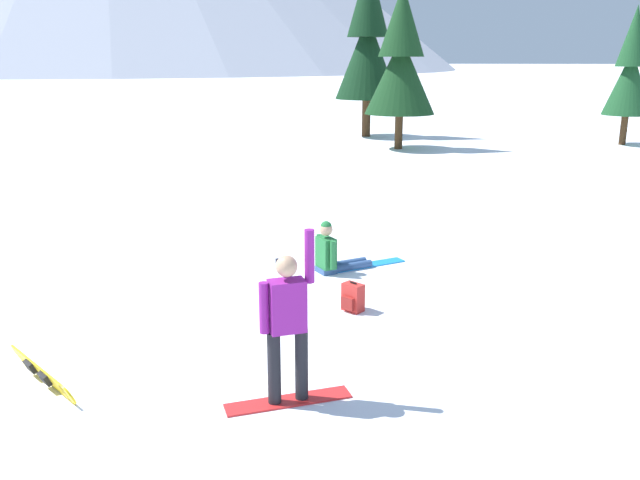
% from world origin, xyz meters
% --- Properties ---
extents(ground_plane, '(800.00, 800.00, 0.00)m').
position_xyz_m(ground_plane, '(0.00, 0.00, 0.00)').
color(ground_plane, white).
extents(snowboarder_foreground, '(1.44, 0.87, 2.02)m').
position_xyz_m(snowboarder_foreground, '(3.01, -1.20, 0.96)').
color(snowboarder_foreground, red).
rests_on(snowboarder_foreground, ground_plane).
extents(snowboarder_midground, '(1.66, 1.34, 0.97)m').
position_xyz_m(snowboarder_midground, '(3.02, 3.68, 0.34)').
color(snowboarder_midground, '#335184').
rests_on(snowboarder_midground, ground_plane).
extents(loose_snowboard_near_right, '(1.46, 1.22, 0.27)m').
position_xyz_m(loose_snowboard_near_right, '(-0.04, -1.13, 0.14)').
color(loose_snowboard_near_right, yellow).
rests_on(loose_snowboard_near_right, ground_plane).
extents(backpack_red, '(0.38, 0.37, 0.47)m').
position_xyz_m(backpack_red, '(3.51, 1.73, 0.21)').
color(backpack_red, red).
rests_on(backpack_red, ground_plane).
extents(pine_tree_broad, '(2.95, 2.95, 6.73)m').
position_xyz_m(pine_tree_broad, '(3.95, 20.95, 3.67)').
color(pine_tree_broad, '#472D19').
rests_on(pine_tree_broad, ground_plane).
extents(pine_tree_short, '(3.07, 3.07, 8.34)m').
position_xyz_m(pine_tree_short, '(2.29, 25.42, 4.55)').
color(pine_tree_short, '#472D19').
rests_on(pine_tree_short, ground_plane).
extents(pine_tree_young, '(2.07, 2.07, 6.00)m').
position_xyz_m(pine_tree_young, '(13.96, 23.65, 3.27)').
color(pine_tree_young, '#472D19').
rests_on(pine_tree_young, ground_plane).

